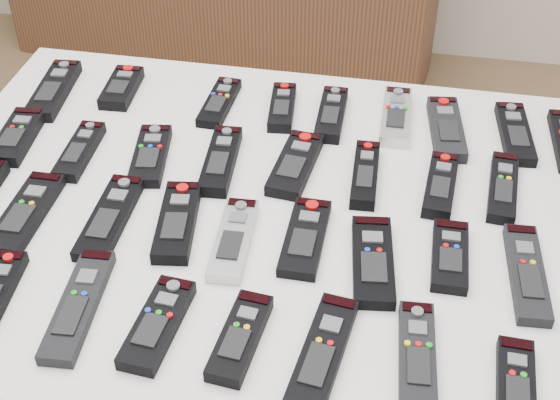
% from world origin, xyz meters
% --- Properties ---
extents(table, '(1.25, 0.88, 0.78)m').
position_xyz_m(table, '(-0.09, -0.00, 0.72)').
color(table, white).
rests_on(table, ground).
extents(remote_0, '(0.08, 0.20, 0.02)m').
position_xyz_m(remote_0, '(-0.60, 0.26, 0.79)').
color(remote_0, black).
rests_on(remote_0, table).
extents(remote_1, '(0.06, 0.14, 0.02)m').
position_xyz_m(remote_1, '(-0.47, 0.29, 0.79)').
color(remote_1, black).
rests_on(remote_1, table).
extents(remote_2, '(0.05, 0.16, 0.02)m').
position_xyz_m(remote_2, '(-0.26, 0.28, 0.79)').
color(remote_2, black).
rests_on(remote_2, table).
extents(remote_3, '(0.06, 0.15, 0.02)m').
position_xyz_m(remote_3, '(-0.14, 0.28, 0.79)').
color(remote_3, black).
rests_on(remote_3, table).
extents(remote_4, '(0.05, 0.17, 0.02)m').
position_xyz_m(remote_4, '(-0.04, 0.28, 0.79)').
color(remote_4, black).
rests_on(remote_4, table).
extents(remote_5, '(0.06, 0.18, 0.02)m').
position_xyz_m(remote_5, '(0.08, 0.29, 0.79)').
color(remote_5, '#B7B7BC').
rests_on(remote_5, table).
extents(remote_6, '(0.08, 0.19, 0.02)m').
position_xyz_m(remote_6, '(0.18, 0.27, 0.79)').
color(remote_6, black).
rests_on(remote_6, table).
extents(remote_7, '(0.07, 0.19, 0.02)m').
position_xyz_m(remote_7, '(0.30, 0.28, 0.79)').
color(remote_7, black).
rests_on(remote_7, table).
extents(remote_9, '(0.07, 0.17, 0.02)m').
position_xyz_m(remote_9, '(-0.60, 0.10, 0.79)').
color(remote_9, black).
rests_on(remote_9, table).
extents(remote_10, '(0.05, 0.16, 0.02)m').
position_xyz_m(remote_10, '(-0.47, 0.08, 0.79)').
color(remote_10, black).
rests_on(remote_10, table).
extents(remote_11, '(0.08, 0.17, 0.02)m').
position_xyz_m(remote_11, '(-0.34, 0.09, 0.79)').
color(remote_11, black).
rests_on(remote_11, table).
extents(remote_12, '(0.06, 0.19, 0.02)m').
position_xyz_m(remote_12, '(-0.21, 0.09, 0.79)').
color(remote_12, black).
rests_on(remote_12, table).
extents(remote_13, '(0.08, 0.18, 0.02)m').
position_xyz_m(remote_13, '(-0.08, 0.11, 0.79)').
color(remote_13, black).
rests_on(remote_13, table).
extents(remote_14, '(0.05, 0.17, 0.02)m').
position_xyz_m(remote_14, '(0.04, 0.10, 0.79)').
color(remote_14, black).
rests_on(remote_14, table).
extents(remote_15, '(0.06, 0.16, 0.02)m').
position_xyz_m(remote_15, '(0.17, 0.10, 0.79)').
color(remote_15, black).
rests_on(remote_15, table).
extents(remote_16, '(0.06, 0.18, 0.02)m').
position_xyz_m(remote_16, '(0.28, 0.11, 0.79)').
color(remote_16, black).
rests_on(remote_16, table).
extents(remote_19, '(0.06, 0.19, 0.02)m').
position_xyz_m(remote_19, '(-0.49, -0.10, 0.79)').
color(remote_19, black).
rests_on(remote_19, table).
extents(remote_20, '(0.06, 0.20, 0.02)m').
position_xyz_m(remote_20, '(-0.35, -0.09, 0.79)').
color(remote_20, black).
rests_on(remote_20, table).
extents(remote_21, '(0.08, 0.19, 0.02)m').
position_xyz_m(remote_21, '(-0.24, -0.08, 0.79)').
color(remote_21, black).
rests_on(remote_21, table).
extents(remote_22, '(0.06, 0.18, 0.02)m').
position_xyz_m(remote_22, '(-0.14, -0.10, 0.79)').
color(remote_22, '#B7B7BC').
rests_on(remote_22, table).
extents(remote_23, '(0.06, 0.17, 0.02)m').
position_xyz_m(remote_23, '(-0.03, -0.07, 0.79)').
color(remote_23, black).
rests_on(remote_23, table).
extents(remote_24, '(0.08, 0.19, 0.02)m').
position_xyz_m(remote_24, '(0.08, -0.11, 0.79)').
color(remote_24, black).
rests_on(remote_24, table).
extents(remote_25, '(0.06, 0.15, 0.02)m').
position_xyz_m(remote_25, '(0.19, -0.08, 0.79)').
color(remote_25, black).
rests_on(remote_25, table).
extents(remote_26, '(0.06, 0.20, 0.02)m').
position_xyz_m(remote_26, '(0.31, -0.09, 0.79)').
color(remote_26, black).
rests_on(remote_26, table).
extents(remote_30, '(0.07, 0.21, 0.02)m').
position_xyz_m(remote_30, '(-0.33, -0.28, 0.79)').
color(remote_30, black).
rests_on(remote_30, table).
extents(remote_31, '(0.07, 0.17, 0.02)m').
position_xyz_m(remote_31, '(-0.21, -0.29, 0.79)').
color(remote_31, black).
rests_on(remote_31, table).
extents(remote_32, '(0.07, 0.16, 0.02)m').
position_xyz_m(remote_32, '(-0.09, -0.29, 0.79)').
color(remote_32, black).
rests_on(remote_32, table).
extents(remote_33, '(0.08, 0.21, 0.02)m').
position_xyz_m(remote_33, '(0.03, -0.30, 0.79)').
color(remote_33, black).
rests_on(remote_33, table).
extents(remote_34, '(0.06, 0.18, 0.02)m').
position_xyz_m(remote_34, '(0.15, -0.28, 0.79)').
color(remote_34, black).
rests_on(remote_34, table).
extents(remote_35, '(0.05, 0.15, 0.02)m').
position_xyz_m(remote_35, '(0.28, -0.30, 0.79)').
color(remote_35, black).
rests_on(remote_35, table).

